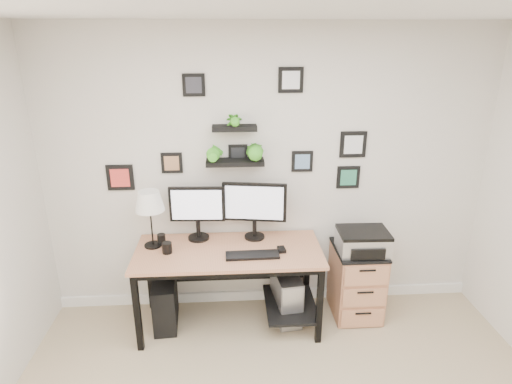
{
  "coord_description": "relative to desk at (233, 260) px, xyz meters",
  "views": [
    {
      "loc": [
        -0.35,
        -1.65,
        2.48
      ],
      "look_at": [
        -0.12,
        1.83,
        1.2
      ],
      "focal_mm": 30.0,
      "sensor_mm": 36.0,
      "label": 1
    }
  ],
  "objects": [
    {
      "name": "room",
      "position": [
        0.34,
        0.32,
        -0.58
      ],
      "size": [
        4.0,
        4.0,
        4.0
      ],
      "color": "tan",
      "rests_on": "ground"
    },
    {
      "name": "desk",
      "position": [
        0.0,
        0.0,
        0.0
      ],
      "size": [
        1.6,
        0.7,
        0.75
      ],
      "color": "tan",
      "rests_on": "ground"
    },
    {
      "name": "monitor_left",
      "position": [
        -0.3,
        0.19,
        0.41
      ],
      "size": [
        0.49,
        0.2,
        0.5
      ],
      "color": "black",
      "rests_on": "desk"
    },
    {
      "name": "monitor_right",
      "position": [
        0.2,
        0.18,
        0.44
      ],
      "size": [
        0.56,
        0.21,
        0.53
      ],
      "color": "black",
      "rests_on": "desk"
    },
    {
      "name": "keyboard",
      "position": [
        0.16,
        -0.16,
        0.13
      ],
      "size": [
        0.45,
        0.15,
        0.02
      ],
      "primitive_type": "cube",
      "rotation": [
        0.0,
        0.0,
        0.02
      ],
      "color": "black",
      "rests_on": "desk"
    },
    {
      "name": "mouse",
      "position": [
        0.42,
        -0.09,
        0.14
      ],
      "size": [
        0.07,
        0.1,
        0.03
      ],
      "primitive_type": "cube",
      "rotation": [
        0.0,
        0.0,
        0.1
      ],
      "color": "black",
      "rests_on": "desk"
    },
    {
      "name": "table_lamp",
      "position": [
        -0.69,
        0.08,
        0.53
      ],
      "size": [
        0.25,
        0.25,
        0.51
      ],
      "color": "black",
      "rests_on": "desk"
    },
    {
      "name": "mug",
      "position": [
        -0.55,
        -0.06,
        0.17
      ],
      "size": [
        0.08,
        0.08,
        0.09
      ],
      "primitive_type": "cylinder",
      "color": "black",
      "rests_on": "desk"
    },
    {
      "name": "pen_cup",
      "position": [
        -0.62,
        0.11,
        0.17
      ],
      "size": [
        0.07,
        0.07,
        0.09
      ],
      "primitive_type": "cylinder",
      "color": "black",
      "rests_on": "desk"
    },
    {
      "name": "pc_tower_black",
      "position": [
        -0.61,
        0.0,
        -0.4
      ],
      "size": [
        0.23,
        0.46,
        0.44
      ],
      "primitive_type": "cube",
      "rotation": [
        0.0,
        0.0,
        0.07
      ],
      "color": "black",
      "rests_on": "ground"
    },
    {
      "name": "pc_tower_grey",
      "position": [
        0.48,
        0.03,
        -0.4
      ],
      "size": [
        0.26,
        0.48,
        0.46
      ],
      "color": "gray",
      "rests_on": "ground"
    },
    {
      "name": "file_cabinet",
      "position": [
        1.14,
        0.06,
        -0.29
      ],
      "size": [
        0.43,
        0.53,
        0.67
      ],
      "color": "tan",
      "rests_on": "ground"
    },
    {
      "name": "printer",
      "position": [
        1.15,
        0.01,
        0.14
      ],
      "size": [
        0.44,
        0.36,
        0.2
      ],
      "color": "silver",
      "rests_on": "file_cabinet"
    },
    {
      "name": "wall_decor",
      "position": [
        0.09,
        0.26,
        1.0
      ],
      "size": [
        2.29,
        0.18,
        1.07
      ],
      "color": "black",
      "rests_on": "ground"
    }
  ]
}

